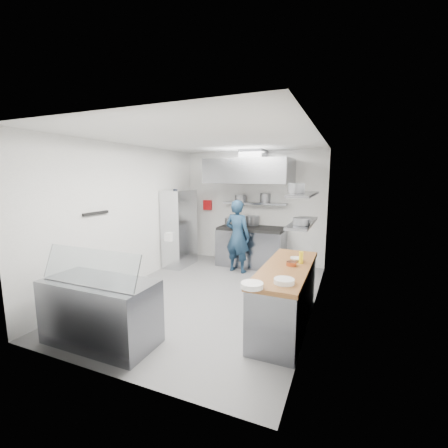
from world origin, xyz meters
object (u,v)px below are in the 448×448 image
at_px(display_case, 101,312).
at_px(wire_rack, 180,228).
at_px(chef, 238,236).
at_px(gas_range, 251,248).

bearing_deg(display_case, wire_rack, 104.12).
bearing_deg(chef, wire_rack, 13.44).
bearing_deg(display_case, chef, 80.03).
xyz_separation_m(gas_range, display_case, (-0.77, -4.10, -0.03)).
distance_m(chef, display_case, 3.59).
xyz_separation_m(gas_range, chef, (-0.15, -0.59, 0.38)).
bearing_deg(display_case, gas_range, 79.43).
bearing_deg(gas_range, display_case, -100.57).
bearing_deg(wire_rack, chef, 2.89).
height_order(gas_range, wire_rack, wire_rack).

